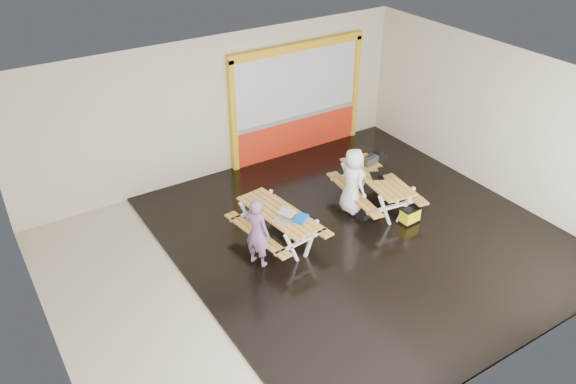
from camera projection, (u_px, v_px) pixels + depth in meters
room at (314, 179)px, 10.73m from camera, size 10.02×8.02×3.52m
deck at (360, 233)px, 12.20m from camera, size 7.50×7.98×0.05m
kiosk at (297, 102)px, 14.73m from camera, size 3.88×0.16×3.00m
picnic_table_left at (278, 219)px, 11.62m from camera, size 1.55×2.10×0.78m
picnic_table_right at (376, 183)px, 12.80m from camera, size 1.68×2.25×0.83m
person_left at (257, 232)px, 10.85m from camera, size 0.54×0.63×1.46m
person_right at (353, 181)px, 12.42m from camera, size 0.52×0.76×1.51m
laptop_left at (284, 218)px, 11.25m from camera, size 0.49×0.47×0.16m
laptop_right at (379, 174)px, 12.65m from camera, size 0.53×0.51×0.17m
blue_pouch at (301, 219)px, 11.24m from camera, size 0.36×0.33×0.09m
toolbox at (370, 160)px, 13.12m from camera, size 0.42×0.26×0.23m
backpack at (380, 160)px, 13.47m from camera, size 0.38×0.32×0.54m
dark_case at (365, 213)px, 12.69m from camera, size 0.45×0.37×0.15m
fluke_bag at (410, 215)px, 12.42m from camera, size 0.44×0.30×0.37m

